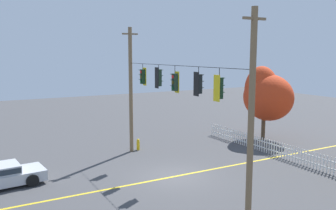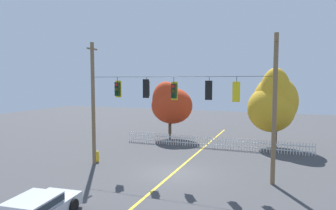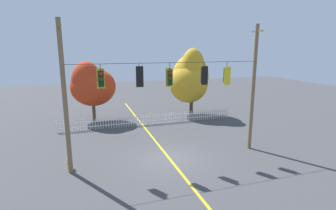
# 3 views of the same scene
# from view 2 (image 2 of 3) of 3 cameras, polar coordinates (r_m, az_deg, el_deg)

# --- Properties ---
(ground) EXTENTS (80.00, 80.00, 0.00)m
(ground) POSITION_cam_2_polar(r_m,az_deg,el_deg) (19.72, 1.07, -12.65)
(ground) COLOR #424244
(lane_centerline_stripe) EXTENTS (0.16, 36.00, 0.01)m
(lane_centerline_stripe) POSITION_cam_2_polar(r_m,az_deg,el_deg) (19.72, 1.07, -12.64)
(lane_centerline_stripe) COLOR gold
(lane_centerline_stripe) RESTS_ON ground
(signal_support_span) EXTENTS (12.13, 1.10, 8.46)m
(signal_support_span) POSITION_cam_2_polar(r_m,az_deg,el_deg) (18.89, 1.09, -0.04)
(signal_support_span) COLOR brown
(signal_support_span) RESTS_ON ground
(traffic_signal_eastbound_side) EXTENTS (0.43, 0.38, 1.37)m
(traffic_signal_eastbound_side) POSITION_cam_2_polar(r_m,az_deg,el_deg) (20.54, -9.48, 2.99)
(traffic_signal_eastbound_side) COLOR black
(traffic_signal_southbound_primary) EXTENTS (0.43, 0.38, 1.35)m
(traffic_signal_southbound_primary) POSITION_cam_2_polar(r_m,az_deg,el_deg) (19.52, -4.04, 3.11)
(traffic_signal_southbound_primary) COLOR black
(traffic_signal_northbound_primary) EXTENTS (0.43, 0.38, 1.46)m
(traffic_signal_northbound_primary) POSITION_cam_2_polar(r_m,az_deg,el_deg) (18.85, 1.12, 2.67)
(traffic_signal_northbound_primary) COLOR black
(traffic_signal_northbound_secondary) EXTENTS (0.43, 0.38, 1.39)m
(traffic_signal_northbound_secondary) POSITION_cam_2_polar(r_m,az_deg,el_deg) (18.20, 7.74, 2.78)
(traffic_signal_northbound_secondary) COLOR black
(traffic_signal_westbound_side) EXTENTS (0.43, 0.38, 1.47)m
(traffic_signal_westbound_side) POSITION_cam_2_polar(r_m,az_deg,el_deg) (17.91, 12.77, 2.46)
(traffic_signal_westbound_side) COLOR black
(white_picket_fence) EXTENTS (16.24, 0.06, 1.00)m
(white_picket_fence) POSITION_cam_2_polar(r_m,az_deg,el_deg) (26.73, 8.35, -6.97)
(white_picket_fence) COLOR white
(white_picket_fence) RESTS_ON ground
(autumn_maple_near_fence) EXTENTS (4.21, 3.51, 5.76)m
(autumn_maple_near_fence) POSITION_cam_2_polar(r_m,az_deg,el_deg) (30.47, 0.35, 0.20)
(autumn_maple_near_fence) COLOR brown
(autumn_maple_near_fence) RESTS_ON ground
(autumn_maple_mid) EXTENTS (4.26, 3.91, 6.95)m
(autumn_maple_mid) POSITION_cam_2_polar(r_m,az_deg,el_deg) (27.97, 19.23, 0.28)
(autumn_maple_mid) COLOR #473828
(autumn_maple_mid) RESTS_ON ground
(parked_car) EXTENTS (2.27, 4.28, 1.15)m
(parked_car) POSITION_cam_2_polar(r_m,az_deg,el_deg) (14.12, -23.74, -17.61)
(parked_car) COLOR #B7BABF
(parked_car) RESTS_ON ground
(fire_hydrant) EXTENTS (0.38, 0.22, 0.80)m
(fire_hydrant) POSITION_cam_2_polar(r_m,az_deg,el_deg) (22.73, -13.13, -9.40)
(fire_hydrant) COLOR gold
(fire_hydrant) RESTS_ON ground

